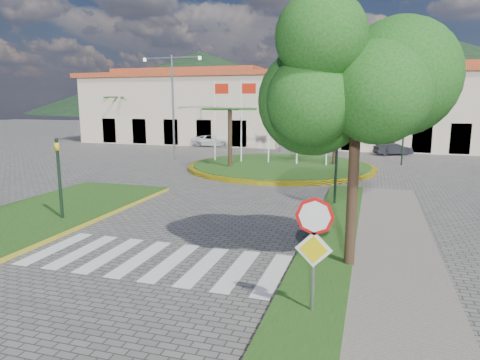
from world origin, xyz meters
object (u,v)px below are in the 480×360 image
(white_van, at_px, (213,141))
(car_dark_b, at_px, (393,149))
(deciduous_tree, at_px, (358,76))
(stop_sign, at_px, (314,238))
(roundabout_island, at_px, (281,166))
(car_dark_a, at_px, (313,140))

(white_van, bearing_deg, car_dark_b, -103.83)
(deciduous_tree, distance_m, car_dark_b, 27.51)
(stop_sign, xyz_separation_m, car_dark_b, (2.73, 30.07, -1.27))
(stop_sign, height_order, white_van, stop_sign)
(stop_sign, distance_m, white_van, 35.17)
(roundabout_island, xyz_separation_m, car_dark_a, (0.13, 14.93, 0.50))
(deciduous_tree, xyz_separation_m, car_dark_a, (-5.37, 31.93, -4.50))
(white_van, xyz_separation_m, car_dark_b, (17.14, -2.00, -0.08))
(roundabout_island, bearing_deg, car_dark_b, 52.74)
(car_dark_a, height_order, car_dark_b, car_dark_a)
(stop_sign, distance_m, car_dark_a, 35.30)
(roundabout_island, height_order, stop_sign, roundabout_island)
(deciduous_tree, relative_size, car_dark_b, 2.14)
(stop_sign, xyz_separation_m, car_dark_a, (-4.77, 34.96, -1.11))
(roundabout_island, xyz_separation_m, stop_sign, (4.90, -20.04, 1.62))
(deciduous_tree, height_order, car_dark_b, deciduous_tree)
(white_van, distance_m, car_dark_a, 10.07)
(roundabout_island, relative_size, white_van, 2.95)
(deciduous_tree, xyz_separation_m, white_van, (-15.01, 29.03, -4.58))
(white_van, height_order, car_dark_a, car_dark_a)
(white_van, relative_size, car_dark_a, 1.09)
(car_dark_b, bearing_deg, stop_sign, 149.81)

